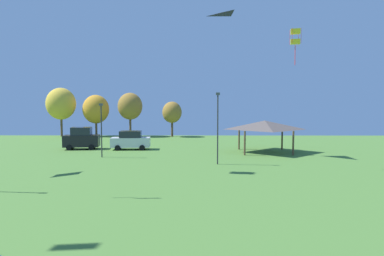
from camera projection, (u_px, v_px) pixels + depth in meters
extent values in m
pyramid|color=black|center=(231.00, 26.00, 36.40)|extent=(3.28, 3.26, 0.04)
cube|color=yellow|center=(296.00, 31.00, 28.49)|extent=(0.93, 0.96, 0.50)
cube|color=yellow|center=(295.00, 42.00, 28.54)|extent=(0.93, 0.96, 0.50)
cylinder|color=red|center=(292.00, 36.00, 28.15)|extent=(0.02, 0.02, 1.27)
cylinder|color=red|center=(301.00, 36.00, 28.15)|extent=(0.02, 0.02, 1.27)
cylinder|color=red|center=(290.00, 37.00, 28.88)|extent=(0.02, 0.02, 1.27)
cylinder|color=red|center=(298.00, 37.00, 28.88)|extent=(0.02, 0.02, 1.27)
cylinder|color=red|center=(295.00, 55.00, 28.62)|extent=(0.12, 0.29, 1.70)
cube|color=black|center=(82.00, 141.00, 41.40)|extent=(4.34, 2.35, 1.39)
cube|color=#1E232D|center=(81.00, 131.00, 41.32)|extent=(2.47, 1.98, 0.97)
cylinder|color=black|center=(91.00, 147.00, 40.67)|extent=(0.66, 0.30, 0.64)
cylinder|color=black|center=(94.00, 145.00, 42.52)|extent=(0.66, 0.30, 0.64)
cylinder|color=black|center=(69.00, 148.00, 40.37)|extent=(0.66, 0.30, 0.64)
cylinder|color=black|center=(73.00, 146.00, 42.22)|extent=(0.66, 0.30, 0.64)
cube|color=silver|center=(131.00, 142.00, 41.12)|extent=(4.73, 2.16, 1.13)
cube|color=#1E232D|center=(131.00, 134.00, 41.05)|extent=(2.65, 1.88, 0.79)
cylinder|color=black|center=(142.00, 148.00, 40.32)|extent=(0.65, 0.26, 0.64)
cylinder|color=black|center=(143.00, 146.00, 42.17)|extent=(0.65, 0.26, 0.64)
cylinder|color=black|center=(118.00, 148.00, 40.15)|extent=(0.65, 0.26, 0.64)
cylinder|color=black|center=(120.00, 146.00, 42.00)|extent=(0.65, 0.26, 0.64)
cylinder|color=brown|center=(245.00, 143.00, 36.54)|extent=(0.20, 0.20, 2.60)
cylinder|color=brown|center=(293.00, 143.00, 36.51)|extent=(0.20, 0.20, 2.60)
cylinder|color=brown|center=(239.00, 139.00, 41.16)|extent=(0.20, 0.20, 2.60)
cylinder|color=brown|center=(282.00, 139.00, 41.12)|extent=(0.20, 0.20, 2.60)
pyramid|color=#564C47|center=(265.00, 125.00, 38.71)|extent=(6.71, 5.99, 1.00)
cylinder|color=#2D2D33|center=(101.00, 132.00, 35.00)|extent=(0.12, 0.12, 5.29)
cube|color=#4C4C51|center=(101.00, 105.00, 34.81)|extent=(0.36, 0.20, 0.24)
cylinder|color=#2D2D33|center=(218.00, 130.00, 30.86)|extent=(0.12, 0.12, 6.26)
cube|color=#4C4C51|center=(218.00, 94.00, 30.64)|extent=(0.36, 0.20, 0.24)
cylinder|color=brown|center=(62.00, 126.00, 57.67)|extent=(0.36, 0.36, 3.70)
ellipsoid|color=gold|center=(61.00, 104.00, 57.42)|extent=(4.86, 4.86, 5.34)
cylinder|color=brown|center=(96.00, 128.00, 58.23)|extent=(0.36, 0.36, 2.94)
ellipsoid|color=gold|center=(96.00, 109.00, 58.01)|extent=(4.41, 4.41, 4.85)
cylinder|color=brown|center=(130.00, 126.00, 57.77)|extent=(0.36, 0.36, 3.56)
ellipsoid|color=olive|center=(130.00, 106.00, 57.54)|extent=(4.12, 4.12, 4.53)
cylinder|color=brown|center=(172.00, 128.00, 57.27)|extent=(0.36, 0.36, 2.88)
ellipsoid|color=olive|center=(172.00, 112.00, 57.08)|extent=(3.25, 3.25, 3.57)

